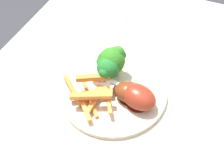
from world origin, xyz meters
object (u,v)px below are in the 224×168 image
dining_table (122,125)px  chicken_drumstick_near (127,92)px  carrot_fries_pile (91,94)px  broccoli_floret_middle (111,60)px  broccoli_floret_back (108,68)px  broccoli_floret_front (116,61)px  dinner_plate (112,91)px  chicken_drumstick_far (137,96)px

dining_table → chicken_drumstick_near: size_ratio=7.43×
carrot_fries_pile → broccoli_floret_middle: bearing=170.5°
broccoli_floret_back → carrot_fries_pile: 0.07m
broccoli_floret_front → broccoli_floret_back: bearing=-13.4°
broccoli_floret_back → carrot_fries_pile: bearing=-13.1°
dinner_plate → broccoli_floret_front: bearing=-166.3°
chicken_drumstick_near → carrot_fries_pile: bearing=-64.5°
dinner_plate → chicken_drumstick_near: bearing=79.9°
dining_table → chicken_drumstick_near: (0.01, 0.01, 0.17)m
broccoli_floret_front → broccoli_floret_middle: size_ratio=0.83×
dinner_plate → broccoli_floret_middle: (-0.04, -0.02, 0.06)m
broccoli_floret_front → chicken_drumstick_near: bearing=42.7°
carrot_fries_pile → dining_table: bearing=127.3°
chicken_drumstick_near → chicken_drumstick_far: (0.01, 0.02, 0.00)m
dining_table → chicken_drumstick_far: (0.02, 0.04, 0.17)m
dining_table → broccoli_floret_back: (-0.02, -0.05, 0.19)m
broccoli_floret_middle → chicken_drumstick_near: 0.08m
chicken_drumstick_far → broccoli_floret_back: bearing=-110.9°
dinner_plate → chicken_drumstick_near: 0.05m
chicken_drumstick_near → chicken_drumstick_far: 0.03m
broccoli_floret_front → chicken_drumstick_near: (0.06, 0.05, -0.02)m
dining_table → chicken_drumstick_far: bearing=66.1°
dining_table → chicken_drumstick_far: 0.18m
broccoli_floret_middle → chicken_drumstick_near: bearing=50.6°
dining_table → broccoli_floret_middle: bearing=-128.6°
chicken_drumstick_near → chicken_drumstick_far: bearing=77.9°
chicken_drumstick_near → broccoli_floret_front: bearing=-137.3°
dining_table → broccoli_floret_middle: (-0.04, -0.05, 0.20)m
carrot_fries_pile → chicken_drumstick_near: bearing=115.5°
broccoli_floret_front → chicken_drumstick_far: (0.06, 0.08, -0.02)m
dinner_plate → broccoli_floret_back: 0.06m
broccoli_floret_middle → broccoli_floret_back: (0.02, 0.00, -0.00)m
broccoli_floret_middle → broccoli_floret_back: broccoli_floret_middle is taller
carrot_fries_pile → chicken_drumstick_near: carrot_fries_pile is taller
dinner_plate → chicken_drumstick_near: (0.01, 0.04, 0.03)m
dinner_plate → chicken_drumstick_far: bearing=79.1°
broccoli_floret_back → broccoli_floret_middle: bearing=-178.9°
broccoli_floret_middle → chicken_drumstick_near: broccoli_floret_middle is taller
dining_table → carrot_fries_pile: size_ratio=6.26×
dinner_plate → chicken_drumstick_near: size_ratio=2.07×
broccoli_floret_back → dining_table: bearing=71.6°
dinner_plate → broccoli_floret_middle: broccoli_floret_middle is taller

